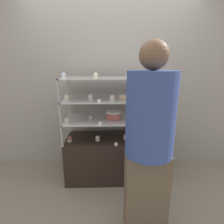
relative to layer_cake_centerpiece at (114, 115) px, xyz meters
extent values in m
plane|color=gray|center=(-0.02, 0.00, -0.91)|extent=(20.00, 20.00, 0.00)
cube|color=gray|center=(-0.02, 0.41, 0.39)|extent=(8.00, 0.05, 2.60)
cube|color=black|center=(-0.02, 0.00, -0.62)|extent=(1.25, 0.54, 0.59)
cube|color=#99999E|center=(-0.63, 0.26, -0.19)|extent=(0.02, 0.02, 0.27)
cube|color=#99999E|center=(0.59, 0.26, -0.19)|extent=(0.02, 0.02, 0.27)
cube|color=#99999E|center=(-0.63, -0.26, -0.19)|extent=(0.02, 0.02, 0.27)
cube|color=#99999E|center=(0.59, -0.26, -0.19)|extent=(0.02, 0.02, 0.27)
cube|color=silver|center=(-0.02, 0.00, -0.06)|extent=(1.25, 0.54, 0.01)
cube|color=#99999E|center=(-0.63, 0.26, 0.08)|extent=(0.02, 0.02, 0.27)
cube|color=#99999E|center=(0.59, 0.26, 0.08)|extent=(0.02, 0.02, 0.27)
cube|color=#99999E|center=(-0.63, -0.26, 0.08)|extent=(0.02, 0.02, 0.27)
cube|color=#99999E|center=(0.59, -0.26, 0.08)|extent=(0.02, 0.02, 0.27)
cube|color=silver|center=(-0.02, 0.00, 0.21)|extent=(1.25, 0.54, 0.01)
cube|color=#99999E|center=(-0.63, 0.26, 0.36)|extent=(0.02, 0.02, 0.27)
cube|color=#99999E|center=(0.59, 0.26, 0.36)|extent=(0.02, 0.02, 0.27)
cube|color=#99999E|center=(-0.63, -0.26, 0.36)|extent=(0.02, 0.02, 0.27)
cube|color=#99999E|center=(0.59, -0.26, 0.36)|extent=(0.02, 0.02, 0.27)
cube|color=silver|center=(-0.02, 0.00, 0.49)|extent=(1.25, 0.54, 0.01)
cylinder|color=#C66660|center=(0.00, 0.00, -0.01)|extent=(0.19, 0.19, 0.09)
cylinder|color=white|center=(0.00, 0.00, 0.04)|extent=(0.20, 0.20, 0.02)
cube|color=#DBBC84|center=(0.18, -0.03, 0.25)|extent=(0.21, 0.13, 0.05)
cube|color=silver|center=(0.18, -0.03, 0.28)|extent=(0.22, 0.14, 0.01)
cylinder|color=beige|center=(-0.58, -0.11, -0.31)|extent=(0.05, 0.05, 0.03)
sphere|color=#8C5B42|center=(-0.58, -0.11, -0.28)|extent=(0.06, 0.06, 0.06)
cylinder|color=beige|center=(-0.21, -0.09, -0.31)|extent=(0.05, 0.05, 0.03)
sphere|color=silver|center=(-0.21, -0.09, -0.28)|extent=(0.06, 0.06, 0.06)
cylinder|color=#CCB28C|center=(0.16, -0.06, -0.31)|extent=(0.05, 0.05, 0.03)
sphere|color=silver|center=(0.16, -0.06, -0.28)|extent=(0.06, 0.06, 0.06)
cylinder|color=beige|center=(0.53, -0.10, -0.31)|extent=(0.05, 0.05, 0.03)
sphere|color=#8C5B42|center=(0.53, -0.10, -0.28)|extent=(0.06, 0.06, 0.06)
cube|color=white|center=(0.02, -0.25, -0.30)|extent=(0.04, 0.00, 0.04)
cylinder|color=beige|center=(-0.59, -0.15, -0.04)|extent=(0.05, 0.05, 0.02)
sphere|color=silver|center=(-0.59, -0.15, -0.01)|extent=(0.05, 0.05, 0.05)
cylinder|color=#CCB28C|center=(-0.30, -0.06, -0.04)|extent=(0.05, 0.05, 0.02)
sphere|color=silver|center=(-0.30, -0.06, -0.01)|extent=(0.05, 0.05, 0.05)
cylinder|color=white|center=(0.27, -0.10, -0.04)|extent=(0.05, 0.05, 0.02)
sphere|color=#8C5B42|center=(0.27, -0.10, -0.01)|extent=(0.05, 0.05, 0.05)
cylinder|color=#CCB28C|center=(0.55, -0.06, -0.04)|extent=(0.05, 0.05, 0.02)
sphere|color=#F4EAB2|center=(0.55, -0.06, -0.01)|extent=(0.05, 0.05, 0.05)
cube|color=white|center=(-0.17, -0.25, -0.03)|extent=(0.04, 0.00, 0.04)
cylinder|color=white|center=(-0.58, -0.09, 0.23)|extent=(0.06, 0.06, 0.03)
sphere|color=#F4EAB2|center=(-0.58, -0.09, 0.26)|extent=(0.06, 0.06, 0.06)
cylinder|color=white|center=(-0.29, -0.07, 0.23)|extent=(0.06, 0.06, 0.03)
sphere|color=white|center=(-0.29, -0.07, 0.26)|extent=(0.06, 0.06, 0.06)
cylinder|color=beige|center=(-0.02, -0.13, 0.23)|extent=(0.06, 0.06, 0.03)
sphere|color=silver|center=(-0.02, -0.13, 0.26)|extent=(0.06, 0.06, 0.06)
cylinder|color=#CCB28C|center=(0.53, -0.06, 0.23)|extent=(0.06, 0.06, 0.03)
sphere|color=#8C5B42|center=(0.53, -0.06, 0.26)|extent=(0.06, 0.06, 0.06)
cube|color=white|center=(-0.18, -0.25, 0.24)|extent=(0.04, 0.00, 0.04)
cylinder|color=white|center=(-0.60, -0.12, 0.51)|extent=(0.05, 0.05, 0.03)
sphere|color=silver|center=(-0.60, -0.12, 0.53)|extent=(0.05, 0.05, 0.05)
cylinder|color=beige|center=(-0.22, -0.11, 0.51)|extent=(0.05, 0.05, 0.03)
sphere|color=#F4EAB2|center=(-0.22, -0.11, 0.53)|extent=(0.05, 0.05, 0.05)
cylinder|color=white|center=(0.17, -0.10, 0.51)|extent=(0.05, 0.05, 0.03)
sphere|color=silver|center=(0.17, -0.10, 0.53)|extent=(0.05, 0.05, 0.05)
cylinder|color=beige|center=(0.54, -0.10, 0.51)|extent=(0.05, 0.05, 0.03)
sphere|color=#E5996B|center=(0.54, -0.10, 0.53)|extent=(0.05, 0.05, 0.05)
cube|color=white|center=(0.26, -0.25, 0.52)|extent=(0.04, 0.00, 0.04)
cube|color=brown|center=(0.27, -0.86, -0.51)|extent=(0.39, 0.21, 0.81)
cylinder|color=#33478C|center=(0.27, -0.86, 0.25)|extent=(0.41, 0.41, 0.71)
sphere|color=brown|center=(0.27, -0.86, 0.72)|extent=(0.23, 0.23, 0.23)
camera|label=1|loc=(-0.08, -2.24, 0.64)|focal=28.00mm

